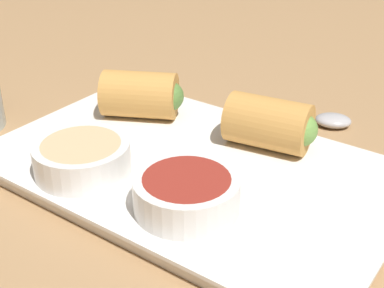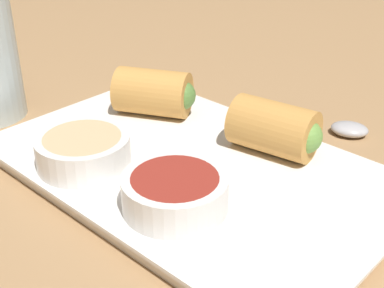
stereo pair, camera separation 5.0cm
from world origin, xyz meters
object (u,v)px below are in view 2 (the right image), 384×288
Objects in this scene: dipping_bowl_near at (175,191)px; spoon at (333,127)px; serving_plate at (192,170)px; dipping_bowl_far at (83,150)px.

spoon is (-0.98, -21.20, -2.36)cm from dipping_bowl_near.
serving_plate is 2.23× the size of spoon.
dipping_bowl_far is 0.51× the size of spoon.
serving_plate is 9.22cm from dipping_bowl_far.
dipping_bowl_far is (9.85, 0.78, 0.00)cm from dipping_bowl_near.
dipping_bowl_far is at bearing 4.51° from dipping_bowl_near.
dipping_bowl_near is at bearing 87.34° from spoon.
dipping_bowl_near and dipping_bowl_far have the same top height.
spoon is (-10.83, -21.98, -2.36)cm from dipping_bowl_far.
spoon is at bearing -92.66° from dipping_bowl_near.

